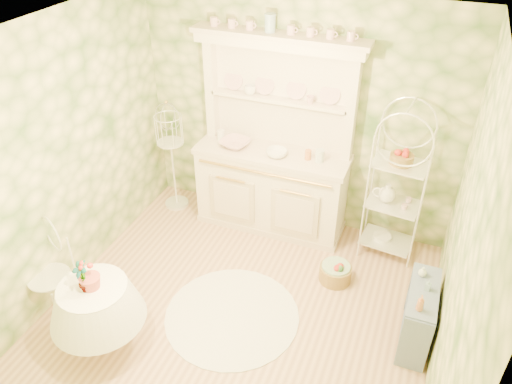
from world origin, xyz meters
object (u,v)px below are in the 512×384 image
(round_table, at_px, (100,320))
(floor_basket, at_px, (336,271))
(side_shelf, at_px, (419,315))
(kitchen_dresser, at_px, (272,141))
(cafe_chair, at_px, (48,274))
(bakers_rack, at_px, (396,186))
(birdcage_stand, at_px, (172,156))

(round_table, xyz_separation_m, floor_basket, (1.78, 1.59, -0.19))
(side_shelf, distance_m, round_table, 2.87)
(kitchen_dresser, height_order, round_table, kitchen_dresser)
(cafe_chair, bearing_deg, bakers_rack, 60.69)
(bakers_rack, relative_size, floor_basket, 4.64)
(side_shelf, height_order, floor_basket, side_shelf)
(cafe_chair, bearing_deg, side_shelf, 40.02)
(birdcage_stand, bearing_deg, cafe_chair, -95.78)
(round_table, height_order, birdcage_stand, birdcage_stand)
(bakers_rack, distance_m, round_table, 3.21)
(kitchen_dresser, height_order, floor_basket, kitchen_dresser)
(kitchen_dresser, distance_m, birdcage_stand, 1.34)
(bakers_rack, height_order, cafe_chair, bakers_rack)
(birdcage_stand, bearing_deg, bakers_rack, 1.07)
(kitchen_dresser, distance_m, floor_basket, 1.57)
(kitchen_dresser, xyz_separation_m, cafe_chair, (-1.48, -2.10, -0.65))
(cafe_chair, bearing_deg, kitchen_dresser, 79.47)
(side_shelf, xyz_separation_m, floor_basket, (-0.87, 0.50, -0.19))
(bakers_rack, distance_m, side_shelf, 1.38)
(cafe_chair, xyz_separation_m, floor_basket, (2.45, 1.42, -0.37))
(cafe_chair, relative_size, birdcage_stand, 0.68)
(side_shelf, xyz_separation_m, cafe_chair, (-3.32, -0.92, 0.17))
(bakers_rack, bearing_deg, floor_basket, -115.13)
(side_shelf, relative_size, round_table, 1.19)
(bakers_rack, xyz_separation_m, cafe_chair, (-2.87, -2.09, -0.39))
(floor_basket, bearing_deg, birdcage_stand, 164.44)
(birdcage_stand, relative_size, floor_basket, 3.78)
(bakers_rack, xyz_separation_m, floor_basket, (-0.42, -0.67, -0.76))
(kitchen_dresser, xyz_separation_m, side_shelf, (1.84, -1.19, -0.83))
(birdcage_stand, xyz_separation_m, floor_basket, (2.24, -0.63, -0.60))
(side_shelf, xyz_separation_m, round_table, (-2.65, -1.08, -0.01))
(cafe_chair, distance_m, birdcage_stand, 2.07)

